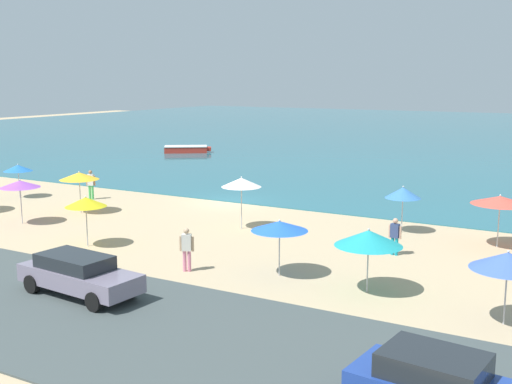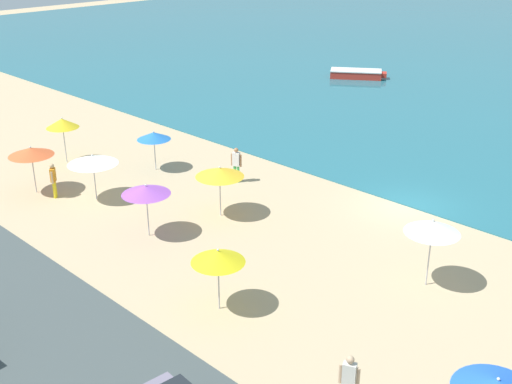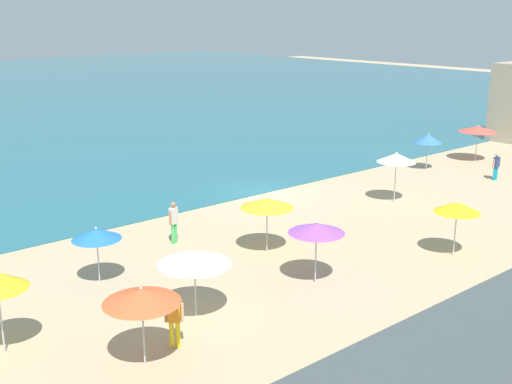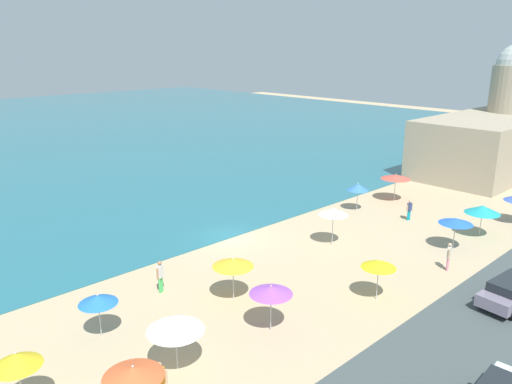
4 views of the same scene
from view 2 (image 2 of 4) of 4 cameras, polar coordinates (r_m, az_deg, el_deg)
name	(u,v)px [view 2 (image 2 of 4)]	position (r m, az deg, el deg)	size (l,w,h in m)	color
ground_plane	(409,207)	(30.20, 13.41, -1.31)	(160.00, 160.00, 0.00)	tan
beach_umbrella_0	(146,190)	(26.31, -9.76, 0.17)	(2.01, 2.01, 2.30)	#B2B2B7
beach_umbrella_2	(218,256)	(21.07, -3.40, -5.74)	(1.81, 1.81, 2.28)	#B2B2B7
beach_umbrella_4	(433,227)	(23.09, 15.43, -3.01)	(1.97, 1.97, 2.61)	#B2B2B7
beach_umbrella_5	(220,172)	(27.81, -3.25, 1.77)	(2.14, 2.14, 2.33)	#B2B2B7
beach_umbrella_7	(93,160)	(30.40, -14.32, 2.79)	(2.34, 2.34, 2.24)	#B2B2B7
beach_umbrella_10	(62,123)	(35.65, -16.84, 5.88)	(1.73, 1.73, 2.53)	#B2B2B7
beach_umbrella_11	(154,136)	(33.63, -9.08, 4.95)	(1.75, 1.75, 2.12)	#B2B2B7
beach_umbrella_12	(31,152)	(32.01, -19.39, 3.41)	(2.12, 2.12, 2.35)	#B2B2B7
bather_0	(349,379)	(17.77, 8.26, -16.17)	(0.53, 0.35, 1.71)	pink
bather_1	(236,163)	(31.84, -1.76, 2.60)	(0.53, 0.35, 1.80)	#44B757
bather_2	(53,179)	(31.51, -17.57, 1.15)	(0.46, 0.40, 1.70)	yellow
skiff_nearshore	(357,74)	(54.62, 8.94, 10.33)	(4.53, 3.80, 0.66)	#B62E22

